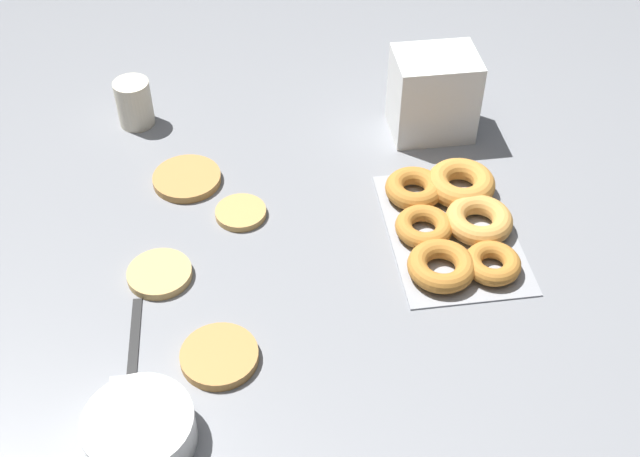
# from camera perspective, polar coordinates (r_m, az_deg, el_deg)

# --- Properties ---
(ground_plane) EXTENTS (3.00, 3.00, 0.00)m
(ground_plane) POSITION_cam_1_polar(r_m,az_deg,el_deg) (1.29, -4.12, -1.62)
(ground_plane) COLOR gray
(pancake_0) EXTENTS (0.11, 0.11, 0.02)m
(pancake_0) POSITION_cam_1_polar(r_m,az_deg,el_deg) (1.15, -7.17, -9.00)
(pancake_0) COLOR #B27F42
(pancake_0) RESTS_ON ground_plane
(pancake_1) EXTENTS (0.12, 0.12, 0.01)m
(pancake_1) POSITION_cam_1_polar(r_m,az_deg,el_deg) (1.43, -9.44, 3.52)
(pancake_1) COLOR #B27F42
(pancake_1) RESTS_ON ground_plane
(pancake_2) EXTENTS (0.10, 0.10, 0.01)m
(pancake_2) POSITION_cam_1_polar(r_m,az_deg,el_deg) (1.27, -11.34, -3.18)
(pancake_2) COLOR tan
(pancake_2) RESTS_ON ground_plane
(pancake_3) EXTENTS (0.09, 0.09, 0.01)m
(pancake_3) POSITION_cam_1_polar(r_m,az_deg,el_deg) (1.35, -5.66, 1.13)
(pancake_3) COLOR tan
(pancake_3) RESTS_ON ground_plane
(donut_tray) EXTENTS (0.31, 0.21, 0.04)m
(donut_tray) POSITION_cam_1_polar(r_m,az_deg,el_deg) (1.33, 9.41, 0.56)
(donut_tray) COLOR #93969B
(donut_tray) RESTS_ON ground_plane
(batter_bowl) EXTENTS (0.14, 0.14, 0.05)m
(batter_bowl) POSITION_cam_1_polar(r_m,az_deg,el_deg) (1.08, -12.69, -13.80)
(batter_bowl) COLOR white
(batter_bowl) RESTS_ON ground_plane
(container_stack) EXTENTS (0.11, 0.15, 0.16)m
(container_stack) POSITION_cam_1_polar(r_m,az_deg,el_deg) (1.51, 8.05, 9.43)
(container_stack) COLOR white
(container_stack) RESTS_ON ground_plane
(paper_cup) EXTENTS (0.07, 0.07, 0.09)m
(paper_cup) POSITION_cam_1_polar(r_m,az_deg,el_deg) (1.57, -13.07, 8.68)
(paper_cup) COLOR beige
(paper_cup) RESTS_ON ground_plane
(spatula) EXTENTS (0.26, 0.06, 0.01)m
(spatula) POSITION_cam_1_polar(r_m,az_deg,el_deg) (1.14, -13.36, -11.24)
(spatula) COLOR black
(spatula) RESTS_ON ground_plane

